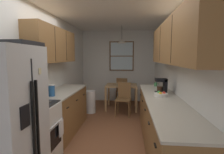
% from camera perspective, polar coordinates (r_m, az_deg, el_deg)
% --- Properties ---
extents(ground_plane, '(12.00, 12.00, 0.00)m').
position_cam_1_polar(ground_plane, '(4.34, -0.36, -15.50)').
color(ground_plane, brown).
extents(wall_left, '(0.10, 9.00, 2.55)m').
position_cam_1_polar(wall_left, '(4.39, -18.18, 1.60)').
color(wall_left, silver).
rests_on(wall_left, ground).
extents(wall_right, '(0.10, 9.00, 2.55)m').
position_cam_1_polar(wall_right, '(4.13, 18.62, 1.30)').
color(wall_right, silver).
rests_on(wall_right, ground).
extents(wall_back, '(4.40, 0.10, 2.55)m').
position_cam_1_polar(wall_back, '(6.68, 2.00, 3.40)').
color(wall_back, silver).
rests_on(wall_back, ground).
extents(ceiling_slab, '(4.40, 9.00, 0.08)m').
position_cam_1_polar(ceiling_slab, '(4.15, -0.38, 19.96)').
color(ceiling_slab, white).
extents(refrigerator, '(0.74, 0.74, 1.73)m').
position_cam_1_polar(refrigerator, '(2.36, -30.95, -13.03)').
color(refrigerator, silver).
rests_on(refrigerator, ground).
extents(stove_range, '(0.66, 0.65, 1.10)m').
position_cam_1_polar(stove_range, '(3.08, -23.12, -15.92)').
color(stove_range, white).
rests_on(stove_range, ground).
extents(microwave_over_range, '(0.39, 0.61, 0.35)m').
position_cam_1_polar(microwave_over_range, '(2.92, -26.09, 6.56)').
color(microwave_over_range, black).
extents(counter_left, '(0.64, 1.76, 0.90)m').
position_cam_1_polar(counter_left, '(4.12, -15.03, -10.27)').
color(counter_left, brown).
rests_on(counter_left, ground).
extents(upper_cabinets_left, '(0.33, 1.84, 0.69)m').
position_cam_1_polar(upper_cabinets_left, '(3.97, -17.79, 9.41)').
color(upper_cabinets_left, brown).
extents(counter_right, '(0.64, 3.23, 0.90)m').
position_cam_1_polar(counter_right, '(3.37, 15.64, -14.06)').
color(counter_right, brown).
rests_on(counter_right, ground).
extents(upper_cabinets_right, '(0.33, 2.91, 0.70)m').
position_cam_1_polar(upper_cabinets_right, '(3.16, 19.11, 10.32)').
color(upper_cabinets_right, brown).
extents(dining_table, '(0.95, 0.81, 0.75)m').
position_cam_1_polar(dining_table, '(5.67, 2.99, -3.62)').
color(dining_table, '#A87F51').
rests_on(dining_table, ground).
extents(dining_chair_near, '(0.45, 0.45, 0.90)m').
position_cam_1_polar(dining_chair_near, '(5.09, 3.68, -6.31)').
color(dining_chair_near, brown).
rests_on(dining_chair_near, ground).
extents(dining_chair_far, '(0.44, 0.44, 0.90)m').
position_cam_1_polar(dining_chair_far, '(6.30, 3.23, -3.87)').
color(dining_chair_far, brown).
rests_on(dining_chair_far, ground).
extents(pendant_light, '(0.28, 0.28, 0.52)m').
position_cam_1_polar(pendant_light, '(5.61, 3.08, 11.07)').
color(pendant_light, black).
extents(back_window, '(0.87, 0.05, 1.05)m').
position_cam_1_polar(back_window, '(6.59, 3.01, 6.54)').
color(back_window, brown).
extents(trash_bin, '(0.28, 0.28, 0.65)m').
position_cam_1_polar(trash_bin, '(5.35, -6.71, -7.69)').
color(trash_bin, white).
rests_on(trash_bin, ground).
extents(storage_canister, '(0.13, 0.13, 0.21)m').
position_cam_1_polar(storage_canister, '(3.50, -18.43, -3.96)').
color(storage_canister, '#265999').
rests_on(storage_canister, counter_left).
extents(dish_towel, '(0.02, 0.16, 0.24)m').
position_cam_1_polar(dish_towel, '(3.06, -15.60, -15.20)').
color(dish_towel, white).
extents(coffee_maker, '(0.22, 0.18, 0.29)m').
position_cam_1_polar(coffee_maker, '(3.73, 15.51, -2.55)').
color(coffee_maker, black).
rests_on(coffee_maker, counter_right).
extents(mug_by_coffeemaker, '(0.11, 0.07, 0.09)m').
position_cam_1_polar(mug_by_coffeemaker, '(4.57, 13.51, -2.24)').
color(mug_by_coffeemaker, '#3F7F4C').
rests_on(mug_by_coffeemaker, counter_right).
extents(fruit_bowl, '(0.24, 0.24, 0.09)m').
position_cam_1_polar(fruit_bowl, '(3.42, 15.04, -5.27)').
color(fruit_bowl, silver).
rests_on(fruit_bowl, counter_right).
extents(table_serving_bowl, '(0.20, 0.20, 0.06)m').
position_cam_1_polar(table_serving_bowl, '(5.72, 3.27, -2.05)').
color(table_serving_bowl, '#4C7299').
rests_on(table_serving_bowl, dining_table).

